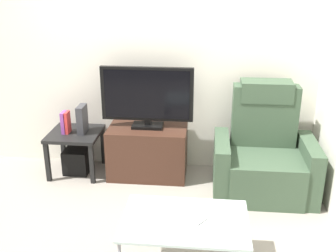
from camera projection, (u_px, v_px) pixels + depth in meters
ground_plane at (126, 216)px, 3.71m from camera, size 6.40×6.40×0.00m
wall_back at (142, 51)px, 4.30m from camera, size 6.40×0.06×2.60m
tv_stand at (148, 151)px, 4.38m from camera, size 0.83×0.49×0.55m
television at (147, 96)px, 4.18m from camera, size 0.95×0.20×0.64m
recliner_armchair at (264, 156)px, 4.04m from camera, size 0.98×0.78×1.08m
side_table at (75, 139)px, 4.40m from camera, size 0.54×0.54×0.47m
subwoofer_box at (77, 161)px, 4.49m from camera, size 0.27×0.27×0.27m
book_leftmost at (64, 122)px, 4.32m from camera, size 0.04×0.13×0.23m
book_middle at (68, 122)px, 4.32m from camera, size 0.03×0.12×0.24m
game_console at (82, 119)px, 4.32m from camera, size 0.07×0.20×0.30m
coffee_table at (185, 223)px, 2.90m from camera, size 0.90×0.60×0.44m
cell_phone at (200, 219)px, 2.88m from camera, size 0.14×0.16×0.01m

